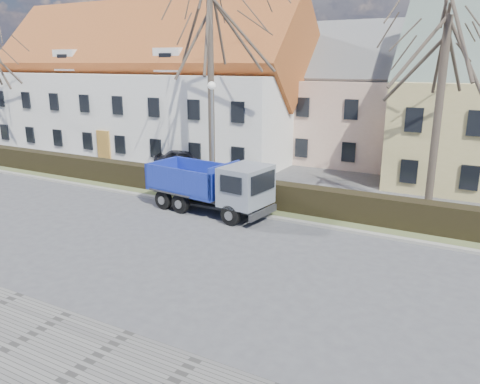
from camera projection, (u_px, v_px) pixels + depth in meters
The scene contains 12 objects.
ground at pixel (146, 236), 19.68m from camera, with size 120.00×120.00×0.00m, color #48484A.
curb_far at pixel (205, 206), 23.55m from camera, with size 80.00×0.30×0.12m, color gray.
grass_strip at pixel (222, 198), 24.91m from camera, with size 80.00×3.00×0.10m, color #536036.
hedge at pixel (219, 188), 24.58m from camera, with size 60.00×0.90×1.30m, color black.
building_white at pixel (145, 92), 37.94m from camera, with size 26.80×10.80×9.50m, color white, non-canonical shape.
building_pink at pixel (367, 106), 33.66m from camera, with size 10.80×8.80×8.00m, color beige, non-canonical shape.
tree_1 at pixel (211, 76), 26.09m from camera, with size 9.20×9.20×12.65m, color #41362D, non-canonical shape.
tree_2 at pixel (440, 98), 20.77m from camera, with size 8.00×8.00×11.00m, color #41362D, non-canonical shape.
dump_truck at pixel (205, 185), 22.66m from camera, with size 6.59×2.45×2.64m, color navy, non-canonical shape.
streetlight at pixel (213, 138), 25.23m from camera, with size 0.48×0.48×6.16m, color gray, non-canonical shape.
cart_frame at pixel (162, 195), 24.41m from camera, with size 0.78×0.45×0.71m, color silver, non-canonical shape.
parked_car_a at pixel (186, 160), 31.40m from camera, with size 1.71×4.24×1.45m, color black.
Camera 1 is at (12.34, -14.30, 7.05)m, focal length 35.00 mm.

